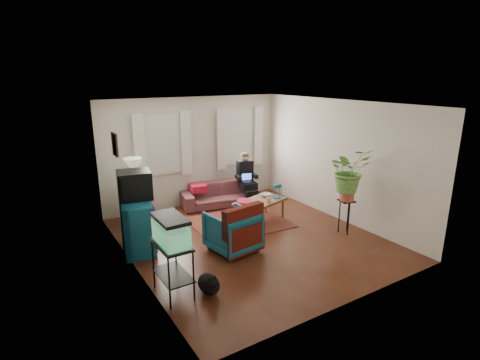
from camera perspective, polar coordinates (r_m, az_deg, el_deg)
floor at (r=7.40m, az=1.64°, el=-8.95°), size 4.50×5.00×0.01m
ceiling at (r=6.74m, az=1.82°, el=11.56°), size 4.50×5.00×0.01m
wall_back at (r=9.09m, az=-6.98°, el=4.29°), size 4.50×0.01×2.60m
wall_front at (r=5.16m, az=17.23°, el=-5.36°), size 4.50×0.01×2.60m
wall_left at (r=6.07m, az=-16.34°, el=-2.10°), size 0.01×5.00×2.60m
wall_right at (r=8.37m, az=14.72°, el=2.89°), size 0.01×5.00×2.60m
window_left at (r=8.73m, az=-11.76°, el=5.27°), size 1.08×0.04×1.38m
window_right at (r=9.61m, az=-0.16°, el=6.55°), size 1.08×0.04×1.38m
curtains_left at (r=8.66m, az=-11.58°, el=5.19°), size 1.36×0.06×1.50m
curtains_right at (r=9.54m, az=0.09°, el=6.48°), size 1.36×0.06×1.50m
picture_frame at (r=6.73m, az=-18.47°, el=5.16°), size 0.04×0.32×0.40m
area_rug at (r=8.17m, az=-0.11°, el=-6.42°), size 2.12×1.75×0.01m
sofa at (r=9.13m, az=-3.02°, el=-1.59°), size 2.00×1.07×0.74m
seated_person at (r=9.30m, az=0.95°, el=0.00°), size 0.57×0.66×1.13m
side_table at (r=8.28m, az=-15.53°, el=-3.97°), size 0.57×0.57×0.76m
table_lamp at (r=8.07m, az=-15.89°, el=0.73°), size 0.43×0.43×0.69m
dresser at (r=7.08m, az=-15.43°, el=-6.58°), size 0.71×1.13×0.94m
crt_tv at (r=6.94m, az=-15.78°, el=-0.70°), size 0.67×0.62×0.50m
aquarium_stand at (r=5.60m, az=-10.20°, el=-13.27°), size 0.41×0.72×0.80m
aquarium at (r=5.33m, az=-10.52°, el=-7.52°), size 0.36×0.66×0.42m
black_cat at (r=5.66m, az=-4.80°, el=-15.23°), size 0.37×0.49×0.38m
armchair at (r=6.80m, az=-1.14°, el=-7.46°), size 0.90×0.86×0.82m
serape_throw at (r=6.51m, az=0.62°, el=-6.92°), size 0.85×0.31×0.68m
coffee_table at (r=8.17m, az=3.08°, el=-4.71°), size 1.28×0.92×0.48m
cup_a at (r=7.82m, az=2.48°, el=-3.41°), size 0.16×0.16×0.10m
cup_b at (r=8.00m, az=4.39°, el=-3.01°), size 0.13×0.13×0.10m
bowl at (r=8.37m, az=3.93°, el=-2.28°), size 0.28×0.28×0.06m
snack_tray at (r=7.95m, az=0.79°, el=-3.29°), size 0.44×0.44×0.04m
birdcage at (r=8.24m, az=5.73°, el=-1.60°), size 0.23×0.23×0.33m
plant_stand at (r=7.82m, az=15.74°, el=-5.41°), size 0.35×0.35×0.69m
potted_plant at (r=7.57m, az=16.20°, el=0.43°), size 0.93×0.85×0.88m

